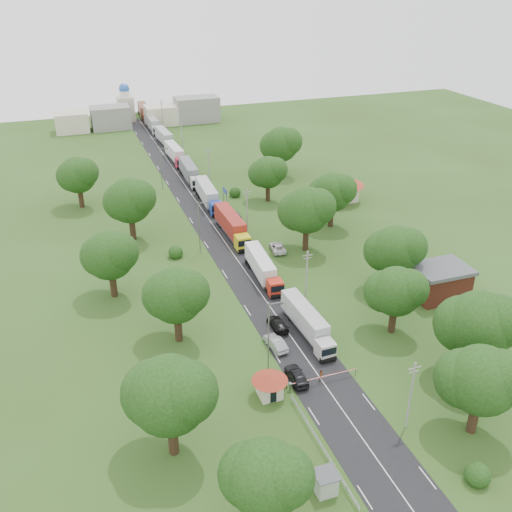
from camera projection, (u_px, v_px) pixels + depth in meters
name	position (u px, v px, depth m)	size (l,w,h in m)	color
ground	(257.00, 288.00, 92.21)	(260.00, 260.00, 0.00)	#2C4517
road	(222.00, 238.00, 108.99)	(8.00, 200.00, 0.04)	black
boom_barrier	(314.00, 379.00, 70.42)	(9.22, 0.35, 1.18)	slate
guard_booth	(270.00, 382.00, 68.11)	(4.40, 4.40, 3.45)	beige
kiosk	(325.00, 482.00, 56.01)	(2.30, 2.30, 2.41)	#99A593
guard_rail	(321.00, 450.00, 61.36)	(0.10, 17.00, 1.70)	slate
info_sign	(225.00, 193.00, 121.75)	(0.12, 3.10, 4.10)	slate
pole_0	(411.00, 394.00, 62.33)	(1.60, 0.24, 9.00)	gray
pole_1	(306.00, 277.00, 85.83)	(1.60, 0.24, 9.00)	gray
pole_2	(247.00, 210.00, 109.33)	(1.60, 0.24, 9.00)	gray
pole_3	(209.00, 166.00, 132.82)	(1.60, 0.24, 9.00)	gray
pole_4	(182.00, 136.00, 156.32)	(1.60, 0.24, 9.00)	gray
pole_5	(162.00, 113.00, 179.82)	(1.60, 0.24, 9.00)	gray
lamp_0	(270.00, 333.00, 71.31)	(2.03, 0.22, 10.00)	slate
lamp_1	(200.00, 225.00, 100.68)	(2.03, 0.22, 10.00)	slate
lamp_2	(162.00, 166.00, 130.05)	(2.03, 0.22, 10.00)	slate
tree_0	(481.00, 379.00, 60.71)	(8.80, 8.80, 11.07)	#382616
tree_1	(479.00, 324.00, 68.93)	(9.60, 9.60, 12.05)	#382616
tree_2	(396.00, 291.00, 78.36)	(8.00, 8.00, 10.10)	#382616
tree_3	(395.00, 250.00, 88.25)	(8.80, 8.80, 11.07)	#382616
tree_4	(306.00, 210.00, 101.01)	(9.60, 9.60, 12.05)	#382616
tree_5	(332.00, 192.00, 110.67)	(8.80, 8.80, 11.07)	#382616
tree_6	(268.00, 172.00, 123.13)	(8.00, 8.00, 10.10)	#382616
tree_7	(281.00, 144.00, 137.84)	(9.60, 9.60, 12.05)	#382616
tree_8	(265.00, 477.00, 49.93)	(8.00, 8.00, 10.10)	#382616
tree_9	(169.00, 394.00, 57.67)	(9.60, 9.60, 12.05)	#382616
tree_10	(176.00, 295.00, 76.21)	(8.80, 8.80, 11.07)	#382616
tree_11	(109.00, 255.00, 86.72)	(8.80, 8.80, 11.07)	#382616
tree_12	(129.00, 200.00, 105.01)	(9.60, 9.60, 12.05)	#382616
tree_13	(77.00, 175.00, 119.70)	(8.80, 8.80, 11.07)	#382616
house_brick	(440.00, 282.00, 88.64)	(8.60, 6.60, 5.20)	maroon
house_cream	(340.00, 185.00, 124.61)	(10.08, 10.08, 5.80)	beige
distant_town	(145.00, 115.00, 183.13)	(52.00, 8.00, 8.00)	gray
church	(126.00, 105.00, 187.59)	(5.00, 5.00, 12.30)	beige
truck_0	(307.00, 322.00, 79.73)	(2.75, 13.82, 3.82)	#B8B8B8
truck_1	(262.00, 267.00, 94.08)	(3.07, 13.88, 3.83)	red
truck_2	(232.00, 225.00, 108.72)	(2.77, 15.42, 4.27)	gold
truck_3	(208.00, 195.00, 123.19)	(3.18, 15.23, 4.21)	#1A39A1
truck_4	(190.00, 172.00, 136.94)	(2.96, 14.93, 4.13)	silver
truck_5	(175.00, 154.00, 150.21)	(2.94, 14.61, 4.04)	#B41B37
truck_6	(165.00, 138.00, 164.14)	(3.14, 14.61, 4.04)	#225720
truck_7	(153.00, 124.00, 178.51)	(2.59, 14.53, 4.03)	#A2A2A2
truck_8	(144.00, 111.00, 193.98)	(3.36, 14.91, 4.12)	brown
car_lane_front	(297.00, 375.00, 71.23)	(1.92, 4.78, 1.63)	black
car_lane_mid	(276.00, 343.00, 77.40)	(1.64, 4.69, 1.55)	gray
car_lane_rear	(278.00, 324.00, 81.62)	(1.96, 4.83, 1.40)	black
car_verge_near	(277.00, 247.00, 103.66)	(2.37, 5.15, 1.43)	white
car_verge_far	(236.00, 215.00, 117.25)	(1.58, 3.92, 1.34)	#55585D
pedestrian_near	(321.00, 376.00, 71.25)	(0.57, 0.37, 1.56)	gray
pedestrian_booth	(286.00, 383.00, 70.05)	(0.76, 0.59, 1.57)	gray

